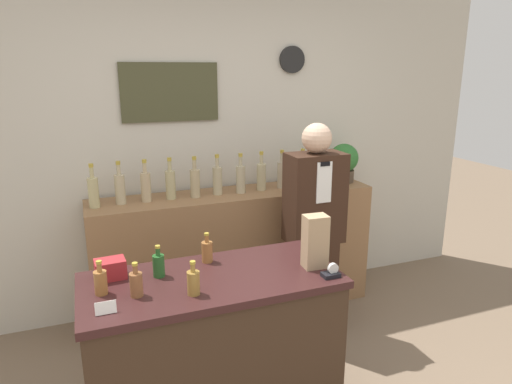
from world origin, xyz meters
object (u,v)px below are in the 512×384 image
(shopkeeper, at_px, (313,234))
(tape_dispenser, at_px, (331,273))
(potted_plant, at_px, (344,161))
(paper_bag, at_px, (315,241))

(shopkeeper, bearing_deg, tape_dispenser, -112.92)
(potted_plant, relative_size, paper_bag, 1.14)
(shopkeeper, bearing_deg, potted_plant, 44.04)
(paper_bag, xyz_separation_m, tape_dispenser, (0.02, -0.14, -0.12))
(potted_plant, distance_m, paper_bag, 1.64)
(shopkeeper, relative_size, potted_plant, 4.85)
(shopkeeper, height_order, paper_bag, shopkeeper)
(potted_plant, height_order, tape_dispenser, potted_plant)
(potted_plant, distance_m, tape_dispenser, 1.75)
(tape_dispenser, bearing_deg, shopkeeper, 67.08)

